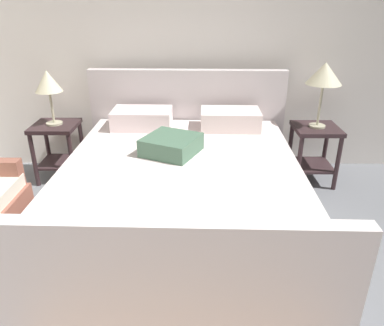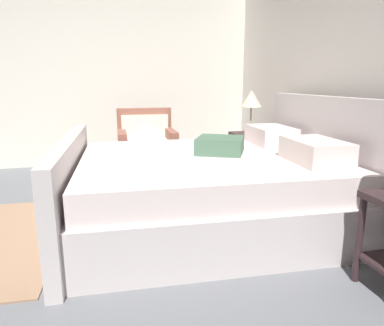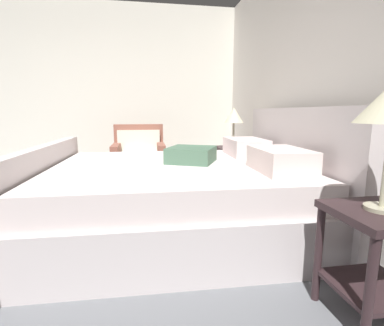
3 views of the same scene
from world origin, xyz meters
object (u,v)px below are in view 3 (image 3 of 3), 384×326
object	(u,v)px
nightstand_left	(233,161)
armchair	(139,164)
nightstand_right	(376,247)
bed	(180,194)
table_lamp_left	(234,117)

from	to	relation	value
nightstand_left	armchair	distance (m)	1.34
nightstand_right	nightstand_left	world-z (taller)	same
bed	armchair	bearing A→B (deg)	-166.35
nightstand_right	armchair	size ratio (longest dim) A/B	0.67
bed	table_lamp_left	world-z (taller)	table_lamp_left
bed	table_lamp_left	xyz separation A→B (m)	(-1.32, 0.91, 0.68)
bed	nightstand_right	size ratio (longest dim) A/B	3.98
nightstand_right	table_lamp_left	bearing A→B (deg)	178.56
bed	table_lamp_left	bearing A→B (deg)	145.53
nightstand_left	nightstand_right	bearing A→B (deg)	-1.44
nightstand_right	nightstand_left	bearing A→B (deg)	178.56
nightstand_left	table_lamp_left	size ratio (longest dim) A/B	1.11
nightstand_right	table_lamp_left	size ratio (longest dim) A/B	1.11
nightstand_right	bed	bearing A→B (deg)	-147.52
bed	nightstand_left	size ratio (longest dim) A/B	3.98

